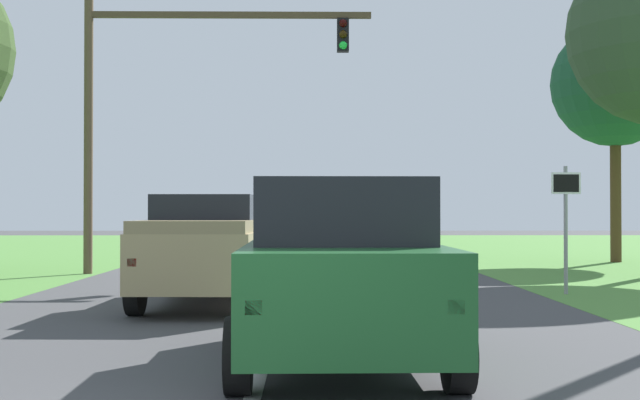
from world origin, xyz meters
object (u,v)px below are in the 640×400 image
(traffic_light, at_px, (164,87))
(keep_moving_sign, at_px, (566,212))
(pickup_truck_lead, at_px, (209,249))
(oak_tree_right, at_px, (615,84))
(red_suv_near, at_px, (340,269))

(traffic_light, height_order, keep_moving_sign, traffic_light)
(pickup_truck_lead, bearing_deg, traffic_light, 105.44)
(keep_moving_sign, bearing_deg, traffic_light, 147.70)
(pickup_truck_lead, distance_m, traffic_light, 9.05)
(pickup_truck_lead, xyz_separation_m, oak_tree_right, (12.03, 12.88, 4.94))
(traffic_light, relative_size, oak_tree_right, 0.96)
(red_suv_near, bearing_deg, oak_tree_right, 62.18)
(red_suv_near, distance_m, keep_moving_sign, 9.26)
(pickup_truck_lead, relative_size, traffic_light, 0.67)
(pickup_truck_lead, height_order, oak_tree_right, oak_tree_right)
(traffic_light, relative_size, keep_moving_sign, 2.99)
(traffic_light, distance_m, oak_tree_right, 15.09)
(red_suv_near, xyz_separation_m, pickup_truck_lead, (-2.14, 5.85, -0.04))
(traffic_light, bearing_deg, oak_tree_right, 19.73)
(red_suv_near, xyz_separation_m, traffic_light, (-4.30, 13.65, 4.02))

